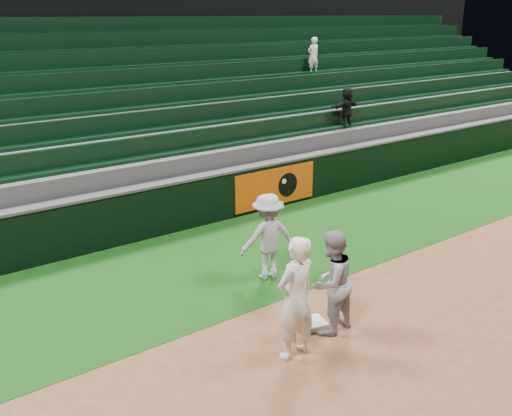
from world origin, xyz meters
The scene contains 8 objects.
ground centered at (0.00, 0.00, 0.00)m, with size 70.00×70.00×0.00m, color brown.
foul_grass centered at (0.00, 3.00, 0.00)m, with size 36.00×4.20×0.01m, color #0E360D.
first_base centered at (-0.28, -0.10, 0.05)m, with size 0.41×0.41×0.09m, color silver.
first_baseman centered at (-1.09, -0.57, 0.98)m, with size 0.71×0.47×1.95m, color white.
baserunner centered at (-0.17, -0.37, 0.88)m, with size 0.85×0.67×1.76m, color #9799A1.
base_coach centered at (0.24, 1.80, 0.87)m, with size 1.11×0.64×1.72m, color #A1A4AF.
field_wall centered at (0.03, 5.20, 0.63)m, with size 36.00×0.45×1.25m.
stadium_seating centered at (0.00, 8.97, 1.70)m, with size 36.00×5.95×4.85m.
Camera 1 is at (-6.05, -6.25, 4.96)m, focal length 40.00 mm.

